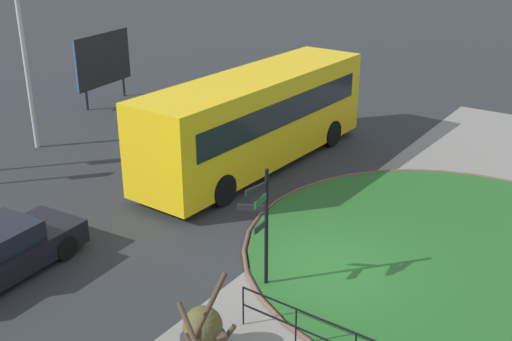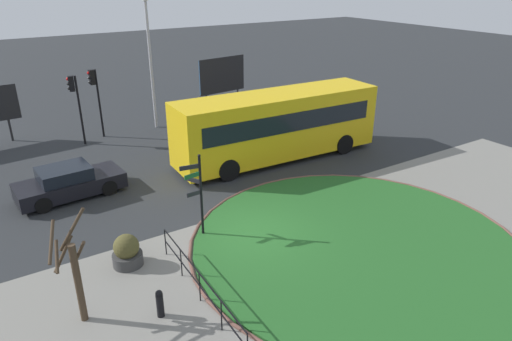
{
  "view_description": "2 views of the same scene",
  "coord_description": "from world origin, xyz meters",
  "px_view_note": "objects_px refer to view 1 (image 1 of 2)",
  "views": [
    {
      "loc": [
        -12.2,
        -6.18,
        8.27
      ],
      "look_at": [
        0.56,
        2.46,
        1.92
      ],
      "focal_mm": 44.19,
      "sensor_mm": 36.0,
      "label": 1
    },
    {
      "loc": [
        -7.36,
        -11.86,
        8.5
      ],
      "look_at": [
        1.52,
        2.05,
        1.33
      ],
      "focal_mm": 32.38,
      "sensor_mm": 36.0,
      "label": 2
    }
  ],
  "objects_px": {
    "signpost_directional": "(263,221)",
    "billboard_right": "(103,60)",
    "car_far_lane": "(0,252)",
    "bus_yellow": "(257,118)",
    "lamppost_tall": "(23,44)",
    "planter_near_signpost": "(203,334)"
  },
  "relations": [
    {
      "from": "car_far_lane",
      "to": "planter_near_signpost",
      "type": "relative_size",
      "value": 3.97
    },
    {
      "from": "signpost_directional",
      "to": "billboard_right",
      "type": "relative_size",
      "value": 0.85
    },
    {
      "from": "bus_yellow",
      "to": "car_far_lane",
      "type": "relative_size",
      "value": 2.41
    },
    {
      "from": "car_far_lane",
      "to": "lamppost_tall",
      "type": "xyz_separation_m",
      "value": [
        6.32,
        6.78,
        3.3
      ]
    },
    {
      "from": "billboard_right",
      "to": "planter_near_signpost",
      "type": "distance_m",
      "value": 19.06
    },
    {
      "from": "signpost_directional",
      "to": "car_far_lane",
      "type": "relative_size",
      "value": 0.72
    },
    {
      "from": "car_far_lane",
      "to": "bus_yellow",
      "type": "bearing_deg",
      "value": -10.7
    },
    {
      "from": "signpost_directional",
      "to": "lamppost_tall",
      "type": "bearing_deg",
      "value": 75.4
    },
    {
      "from": "bus_yellow",
      "to": "planter_near_signpost",
      "type": "relative_size",
      "value": 9.58
    },
    {
      "from": "billboard_right",
      "to": "bus_yellow",
      "type": "bearing_deg",
      "value": -111.26
    },
    {
      "from": "planter_near_signpost",
      "to": "signpost_directional",
      "type": "bearing_deg",
      "value": 7.27
    },
    {
      "from": "car_far_lane",
      "to": "lamppost_tall",
      "type": "distance_m",
      "value": 9.84
    },
    {
      "from": "car_far_lane",
      "to": "planter_near_signpost",
      "type": "distance_m",
      "value": 5.98
    },
    {
      "from": "car_far_lane",
      "to": "billboard_right",
      "type": "distance_m",
      "value": 15.13
    },
    {
      "from": "billboard_right",
      "to": "lamppost_tall",
      "type": "bearing_deg",
      "value": -165.51
    },
    {
      "from": "signpost_directional",
      "to": "lamppost_tall",
      "type": "relative_size",
      "value": 0.42
    },
    {
      "from": "lamppost_tall",
      "to": "billboard_right",
      "type": "relative_size",
      "value": 2.02
    },
    {
      "from": "bus_yellow",
      "to": "lamppost_tall",
      "type": "height_order",
      "value": "lamppost_tall"
    },
    {
      "from": "signpost_directional",
      "to": "car_far_lane",
      "type": "height_order",
      "value": "signpost_directional"
    },
    {
      "from": "bus_yellow",
      "to": "car_far_lane",
      "type": "bearing_deg",
      "value": 175.69
    },
    {
      "from": "lamppost_tall",
      "to": "planter_near_signpost",
      "type": "bearing_deg",
      "value": -114.86
    },
    {
      "from": "bus_yellow",
      "to": "planter_near_signpost",
      "type": "xyz_separation_m",
      "value": [
        -9.09,
        -4.86,
        -1.26
      ]
    }
  ]
}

